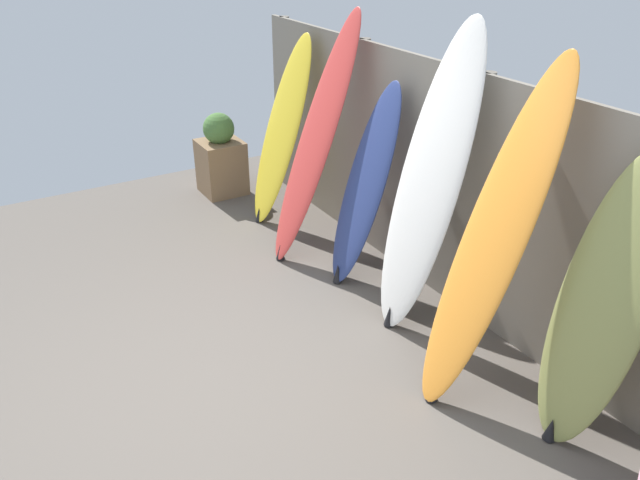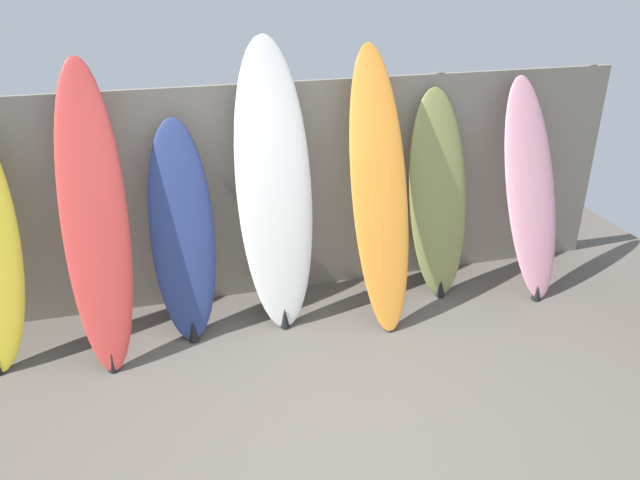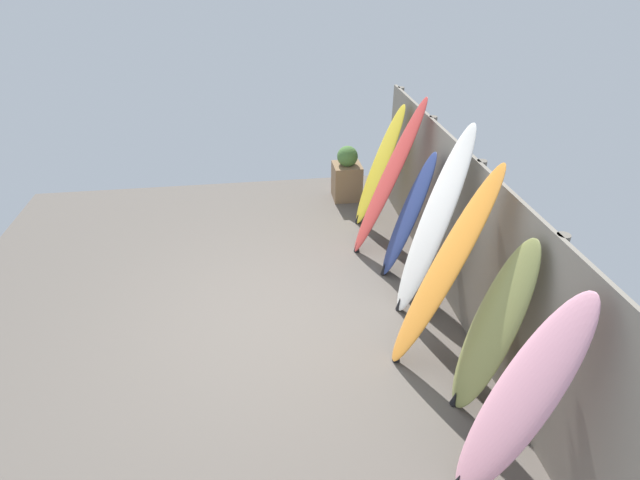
# 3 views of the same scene
# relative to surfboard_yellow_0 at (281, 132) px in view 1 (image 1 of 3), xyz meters

# --- Properties ---
(ground) EXTENTS (7.68, 7.68, 0.00)m
(ground) POSITION_rel_surfboard_yellow_0_xyz_m (2.12, -1.58, -0.88)
(ground) COLOR #5B544C
(fence_back) EXTENTS (6.08, 0.11, 1.80)m
(fence_back) POSITION_rel_surfboard_yellow_0_xyz_m (2.12, 0.42, 0.02)
(fence_back) COLOR gray
(fence_back) RESTS_ON ground
(surfboard_yellow_0) EXTENTS (0.56, 0.67, 1.77)m
(surfboard_yellow_0) POSITION_rel_surfboard_yellow_0_xyz_m (0.00, 0.00, 0.00)
(surfboard_yellow_0) COLOR yellow
(surfboard_yellow_0) RESTS_ON ground
(surfboard_red_1) EXTENTS (0.46, 0.87, 2.08)m
(surfboard_red_1) POSITION_rel_surfboard_yellow_0_xyz_m (0.79, -0.09, 0.15)
(surfboard_red_1) COLOR #D13D38
(surfboard_red_1) RESTS_ON ground
(surfboard_navy_2) EXTENTS (0.49, 0.59, 1.63)m
(surfboard_navy_2) POSITION_rel_surfboard_yellow_0_xyz_m (1.37, 0.02, -0.07)
(surfboard_navy_2) COLOR navy
(surfboard_navy_2) RESTS_ON ground
(surfboard_white_3) EXTENTS (0.58, 0.64, 2.18)m
(surfboard_white_3) POSITION_rel_surfboard_yellow_0_xyz_m (2.08, 0.05, 0.20)
(surfboard_white_3) COLOR white
(surfboard_white_3) RESTS_ON ground
(surfboard_orange_4) EXTENTS (0.45, 0.83, 2.10)m
(surfboard_orange_4) POSITION_rel_surfboard_yellow_0_xyz_m (2.87, -0.12, 0.16)
(surfboard_orange_4) COLOR orange
(surfboard_orange_4) RESTS_ON ground
(surfboard_olive_5) EXTENTS (0.54, 0.51, 1.72)m
(surfboard_olive_5) POSITION_rel_surfboard_yellow_0_xyz_m (3.48, 0.12, -0.02)
(surfboard_olive_5) COLOR olive
(surfboard_olive_5) RESTS_ON ground
(planter_box) EXTENTS (0.44, 0.44, 0.88)m
(planter_box) POSITION_rel_surfboard_yellow_0_xyz_m (-0.88, -0.29, -0.48)
(planter_box) COLOR #846647
(planter_box) RESTS_ON ground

